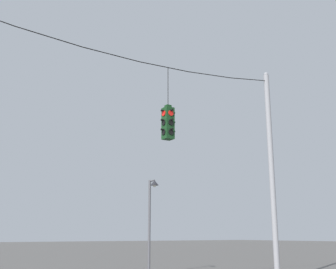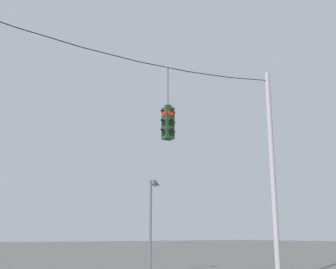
{
  "view_description": "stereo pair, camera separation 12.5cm",
  "coord_description": "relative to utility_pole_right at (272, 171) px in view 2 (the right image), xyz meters",
  "views": [
    {
      "loc": [
        -5.72,
        -11.78,
        1.77
      ],
      "look_at": [
        2.24,
        0.06,
        5.17
      ],
      "focal_mm": 45.0,
      "sensor_mm": 36.0,
      "label": 1
    },
    {
      "loc": [
        -5.61,
        -11.85,
        1.77
      ],
      "look_at": [
        2.24,
        0.06,
        5.17
      ],
      "focal_mm": 45.0,
      "sensor_mm": 36.0,
      "label": 2
    }
  ],
  "objects": [
    {
      "name": "traffic_light_near_left_pole",
      "position": [
        -5.12,
        -0.0,
        1.29
      ],
      "size": [
        0.58,
        0.58,
        2.66
      ],
      "color": "#143819"
    },
    {
      "name": "utility_pole_right",
      "position": [
        0.0,
        0.0,
        0.0
      ],
      "size": [
        0.22,
        0.22,
        8.63
      ],
      "color": "gray",
      "rests_on": "ground_plane"
    },
    {
      "name": "street_lamp",
      "position": [
        -2.57,
        5.19,
        -1.32
      ],
      "size": [
        0.39,
        0.69,
        4.32
      ],
      "color": "#515156",
      "rests_on": "ground_plane"
    },
    {
      "name": "span_wire",
      "position": [
        -7.36,
        0.0,
        3.52
      ],
      "size": [
        14.73,
        0.03,
        0.66
      ],
      "color": "black"
    }
  ]
}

